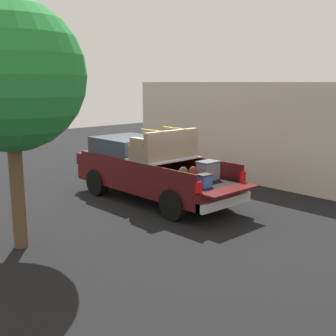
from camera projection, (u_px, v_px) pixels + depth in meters
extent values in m
plane|color=black|center=(155.00, 201.00, 13.10)|extent=(40.00, 40.00, 0.00)
cube|color=#470F0F|center=(154.00, 181.00, 12.98)|extent=(5.50, 1.92, 0.45)
cube|color=black|center=(183.00, 179.00, 12.07)|extent=(2.80, 1.80, 0.04)
cube|color=#470F0F|center=(158.00, 176.00, 11.40)|extent=(2.80, 0.06, 0.50)
cube|color=#470F0F|center=(205.00, 167.00, 12.65)|extent=(2.80, 0.06, 0.50)
cube|color=#470F0F|center=(151.00, 164.00, 13.01)|extent=(0.06, 1.80, 0.50)
cube|color=#470F0F|center=(229.00, 190.00, 10.88)|extent=(0.55, 1.80, 0.04)
cube|color=#B2B2B7|center=(164.00, 158.00, 12.53)|extent=(1.25, 1.92, 0.04)
cube|color=#470F0F|center=(127.00, 159.00, 13.85)|extent=(2.30, 1.92, 0.50)
cube|color=#2D3842|center=(128.00, 145.00, 13.68)|extent=(1.94, 1.76, 0.48)
cube|color=#470F0F|center=(103.00, 156.00, 14.83)|extent=(0.40, 1.82, 0.38)
cube|color=#B2B2B7|center=(224.00, 202.00, 11.06)|extent=(0.24, 1.92, 0.24)
cube|color=red|center=(199.00, 188.00, 10.44)|extent=(0.06, 0.20, 0.28)
cube|color=red|center=(243.00, 177.00, 11.62)|extent=(0.06, 0.20, 0.28)
cylinder|color=black|center=(97.00, 182.00, 13.68)|extent=(0.83, 0.30, 0.83)
cylinder|color=black|center=(140.00, 174.00, 14.86)|extent=(0.83, 0.30, 0.83)
cylinder|color=black|center=(174.00, 205.00, 11.18)|extent=(0.83, 0.30, 0.83)
cylinder|color=black|center=(218.00, 193.00, 12.36)|extent=(0.83, 0.30, 0.83)
cube|color=slate|center=(208.00, 171.00, 11.89)|extent=(0.40, 0.55, 0.47)
cube|color=#505359|center=(208.00, 162.00, 11.84)|extent=(0.44, 0.59, 0.05)
ellipsoid|color=maroon|center=(193.00, 174.00, 11.62)|extent=(0.20, 0.30, 0.43)
ellipsoid|color=maroon|center=(196.00, 177.00, 11.55)|extent=(0.09, 0.21, 0.19)
ellipsoid|color=#384728|center=(183.00, 175.00, 11.39)|extent=(0.20, 0.36, 0.46)
ellipsoid|color=#384728|center=(186.00, 179.00, 11.32)|extent=(0.09, 0.25, 0.20)
cube|color=#3359B2|center=(204.00, 181.00, 11.04)|extent=(0.26, 0.34, 0.30)
cube|color=#262628|center=(204.00, 175.00, 11.01)|extent=(0.28, 0.36, 0.04)
cube|color=#84705B|center=(164.00, 150.00, 12.48)|extent=(0.84, 1.96, 0.42)
cube|color=#84705B|center=(172.00, 137.00, 12.16)|extent=(0.16, 1.96, 0.40)
cube|color=#84705B|center=(139.00, 142.00, 11.86)|extent=(0.60, 0.20, 0.22)
cube|color=#84705B|center=(184.00, 137.00, 13.05)|extent=(0.60, 0.20, 0.22)
cube|color=yellow|center=(152.00, 130.00, 12.06)|extent=(0.94, 0.03, 0.02)
cube|color=yellow|center=(175.00, 128.00, 12.66)|extent=(0.94, 0.03, 0.02)
cube|color=beige|center=(227.00, 131.00, 15.95)|extent=(9.27, 0.36, 3.55)
cylinder|color=brown|center=(17.00, 186.00, 9.17)|extent=(0.30, 0.30, 2.74)
sphere|color=#227F32|center=(9.00, 75.00, 8.72)|extent=(3.13, 3.13, 3.13)
cylinder|color=#3F4C66|center=(158.00, 161.00, 17.21)|extent=(0.56, 0.56, 0.90)
cylinder|color=#3F4C66|center=(158.00, 149.00, 17.12)|extent=(0.60, 0.60, 0.08)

